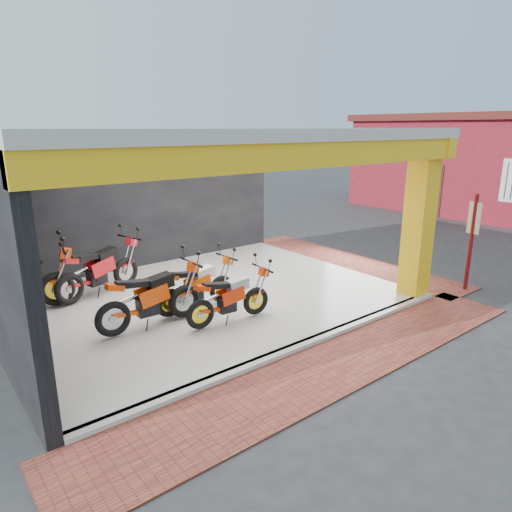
{
  "coord_description": "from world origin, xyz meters",
  "views": [
    {
      "loc": [
        -5.09,
        -6.18,
        3.71
      ],
      "look_at": [
        1.1,
        1.62,
        0.9
      ],
      "focal_mm": 32.0,
      "sensor_mm": 36.0,
      "label": 1
    }
  ],
  "objects": [
    {
      "name": "paver_right",
      "position": [
        4.8,
        2.0,
        0.01
      ],
      "size": [
        1.4,
        7.0,
        0.03
      ],
      "primitive_type": "cube",
      "color": "#9B4A32",
      "rests_on": "ground"
    },
    {
      "name": "ground",
      "position": [
        0.0,
        0.0,
        0.0
      ],
      "size": [
        80.0,
        80.0,
        0.0
      ],
      "primitive_type": "plane",
      "color": "#2D2D30",
      "rests_on": "ground"
    },
    {
      "name": "signpost",
      "position": [
        5.13,
        -1.28,
        1.25
      ],
      "size": [
        0.09,
        0.32,
        2.28
      ],
      "rotation": [
        0.0,
        0.0,
        -0.2
      ],
      "color": "maroon",
      "rests_on": "ground"
    },
    {
      "name": "moto_row_b",
      "position": [
        -1.02,
        1.2,
        0.77
      ],
      "size": [
        2.21,
        0.86,
        1.34
      ],
      "primitive_type": null,
      "rotation": [
        0.0,
        0.0,
        -0.02
      ],
      "color": "#F3440A",
      "rests_on": "showroom_floor"
    },
    {
      "name": "floor_kerb",
      "position": [
        0.0,
        -1.02,
        0.05
      ],
      "size": [
        8.0,
        0.2,
        0.1
      ],
      "primitive_type": "cube",
      "color": "white",
      "rests_on": "ground"
    },
    {
      "name": "moto_hero",
      "position": [
        0.01,
        1.44,
        0.69
      ],
      "size": [
        1.97,
        0.79,
        1.19
      ],
      "primitive_type": null,
      "rotation": [
        0.0,
        0.0,
        0.04
      ],
      "color": "#D75009",
      "rests_on": "showroom_floor"
    },
    {
      "name": "moto_row_a",
      "position": [
        0.16,
        0.44,
        0.68
      ],
      "size": [
        1.94,
        0.86,
        1.15
      ],
      "primitive_type": null,
      "rotation": [
        0.0,
        0.0,
        -0.08
      ],
      "color": "red",
      "rests_on": "showroom_floor"
    },
    {
      "name": "header_beam_right",
      "position": [
        4.0,
        2.0,
        3.3
      ],
      "size": [
        0.3,
        6.4,
        0.4
      ],
      "primitive_type": "cube",
      "color": "yellow",
      "rests_on": "corner_column"
    },
    {
      "name": "paver_front",
      "position": [
        0.0,
        -1.8,
        0.01
      ],
      "size": [
        9.0,
        1.4,
        0.03
      ],
      "primitive_type": "cube",
      "color": "#9B4A32",
      "rests_on": "ground"
    },
    {
      "name": "corner_column",
      "position": [
        3.75,
        -0.75,
        1.75
      ],
      "size": [
        0.5,
        0.5,
        3.5
      ],
      "primitive_type": "cube",
      "color": "yellow",
      "rests_on": "ground"
    },
    {
      "name": "showroom_ceiling",
      "position": [
        0.0,
        2.0,
        3.6
      ],
      "size": [
        8.4,
        6.4,
        0.2
      ],
      "primitive_type": "cube",
      "color": "beige",
      "rests_on": "corner_column"
    },
    {
      "name": "moto_row_c",
      "position": [
        -2.8,
        3.35,
        0.85
      ],
      "size": [
        2.56,
        1.31,
        1.49
      ],
      "primitive_type": null,
      "rotation": [
        0.0,
        0.0,
        -0.17
      ],
      "color": "#EE430A",
      "rests_on": "showroom_floor"
    },
    {
      "name": "header_beam_front",
      "position": [
        0.0,
        -1.0,
        3.3
      ],
      "size": [
        8.4,
        0.3,
        0.4
      ],
      "primitive_type": "cube",
      "color": "yellow",
      "rests_on": "corner_column"
    },
    {
      "name": "back_wall",
      "position": [
        0.0,
        5.1,
        1.75
      ],
      "size": [
        8.2,
        0.2,
        3.5
      ],
      "primitive_type": "cube",
      "color": "black",
      "rests_on": "ground"
    },
    {
      "name": "showroom_floor",
      "position": [
        0.0,
        2.0,
        0.05
      ],
      "size": [
        8.0,
        6.0,
        0.1
      ],
      "primitive_type": "cube",
      "color": "white",
      "rests_on": "ground"
    },
    {
      "name": "moto_row_d",
      "position": [
        -1.16,
        3.68,
        0.79
      ],
      "size": [
        2.4,
        1.43,
        1.38
      ],
      "primitive_type": null,
      "rotation": [
        0.0,
        0.0,
        0.28
      ],
      "color": "red",
      "rests_on": "showroom_floor"
    }
  ]
}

